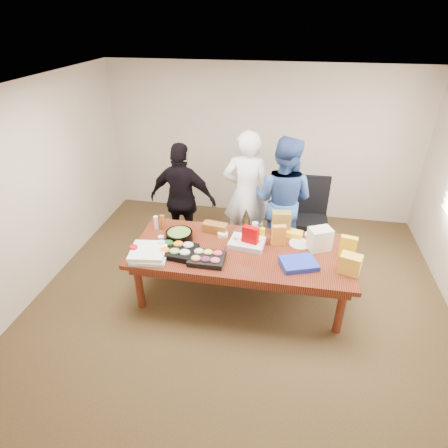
% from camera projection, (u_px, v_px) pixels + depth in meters
% --- Properties ---
extents(floor, '(5.50, 5.00, 0.02)m').
position_uv_depth(floor, '(240.00, 295.00, 5.11)').
color(floor, '#47301E').
rests_on(floor, ground).
extents(ceiling, '(5.50, 5.00, 0.02)m').
position_uv_depth(ceiling, '(246.00, 89.00, 3.74)').
color(ceiling, white).
rests_on(ceiling, wall_back).
extents(wall_back, '(5.50, 0.04, 2.70)m').
position_uv_depth(wall_back, '(262.00, 144.00, 6.55)').
color(wall_back, beige).
rests_on(wall_back, floor).
extents(wall_front, '(5.50, 0.04, 2.70)m').
position_uv_depth(wall_front, '(188.00, 393.00, 2.30)').
color(wall_front, beige).
rests_on(wall_front, floor).
extents(wall_left, '(0.04, 5.00, 2.70)m').
position_uv_depth(wall_left, '(35.00, 191.00, 4.85)').
color(wall_left, beige).
rests_on(wall_left, floor).
extents(conference_table, '(2.80, 1.20, 0.75)m').
position_uv_depth(conference_table, '(241.00, 273.00, 4.92)').
color(conference_table, '#4C1C0F').
rests_on(conference_table, floor).
extents(office_chair, '(0.59, 0.59, 1.14)m').
position_uv_depth(office_chair, '(311.00, 219.00, 5.80)').
color(office_chair, black).
rests_on(office_chair, floor).
extents(person_center, '(0.76, 0.54, 1.97)m').
position_uv_depth(person_center, '(246.00, 194.00, 5.62)').
color(person_center, white).
rests_on(person_center, floor).
extents(person_right, '(1.12, 0.98, 1.93)m').
position_uv_depth(person_right, '(282.00, 200.00, 5.48)').
color(person_right, '#2E4B8F').
rests_on(person_right, floor).
extents(person_left, '(1.08, 0.52, 1.78)m').
position_uv_depth(person_left, '(183.00, 200.00, 5.65)').
color(person_left, black).
rests_on(person_left, floor).
extents(veggie_tray, '(0.52, 0.43, 0.07)m').
position_uv_depth(veggie_tray, '(177.00, 251.00, 4.65)').
color(veggie_tray, black).
rests_on(veggie_tray, conference_table).
extents(fruit_tray, '(0.43, 0.34, 0.07)m').
position_uv_depth(fruit_tray, '(207.00, 259.00, 4.51)').
color(fruit_tray, black).
rests_on(fruit_tray, conference_table).
extents(sheet_cake, '(0.48, 0.38, 0.08)m').
position_uv_depth(sheet_cake, '(247.00, 243.00, 4.80)').
color(sheet_cake, silver).
rests_on(sheet_cake, conference_table).
extents(salad_bowl, '(0.43, 0.43, 0.12)m').
position_uv_depth(salad_bowl, '(179.00, 236.00, 4.92)').
color(salad_bowl, black).
rests_on(salad_bowl, conference_table).
extents(chip_bag_blue, '(0.50, 0.44, 0.06)m').
position_uv_depth(chip_bag_blue, '(299.00, 263.00, 4.43)').
color(chip_bag_blue, '#1F30BB').
rests_on(chip_bag_blue, conference_table).
extents(chip_bag_red, '(0.22, 0.14, 0.30)m').
position_uv_depth(chip_bag_red, '(250.00, 237.00, 4.71)').
color(chip_bag_red, '#B00003').
rests_on(chip_bag_red, conference_table).
extents(chip_bag_yellow, '(0.21, 0.12, 0.30)m').
position_uv_depth(chip_bag_yellow, '(348.00, 247.00, 4.52)').
color(chip_bag_yellow, yellow).
rests_on(chip_bag_yellow, conference_table).
extents(chip_bag_orange, '(0.19, 0.12, 0.27)m').
position_uv_depth(chip_bag_orange, '(279.00, 235.00, 4.78)').
color(chip_bag_orange, orange).
rests_on(chip_bag_orange, conference_table).
extents(mayo_jar, '(0.10, 0.10, 0.13)m').
position_uv_depth(mayo_jar, '(255.00, 227.00, 5.10)').
color(mayo_jar, silver).
rests_on(mayo_jar, conference_table).
extents(mustard_bottle, '(0.08, 0.08, 0.18)m').
position_uv_depth(mustard_bottle, '(262.00, 234.00, 4.89)').
color(mustard_bottle, '#EEDD00').
rests_on(mustard_bottle, conference_table).
extents(dressing_bottle, '(0.08, 0.08, 0.21)m').
position_uv_depth(dressing_bottle, '(163.00, 222.00, 5.13)').
color(dressing_bottle, brown).
rests_on(dressing_bottle, conference_table).
extents(ranch_bottle, '(0.08, 0.08, 0.19)m').
position_uv_depth(ranch_bottle, '(156.00, 222.00, 5.15)').
color(ranch_bottle, white).
rests_on(ranch_bottle, conference_table).
extents(banana_bunch, '(0.28, 0.20, 0.08)m').
position_uv_depth(banana_bunch, '(293.00, 234.00, 4.99)').
color(banana_bunch, yellow).
rests_on(banana_bunch, conference_table).
extents(bread_loaf, '(0.35, 0.19, 0.13)m').
position_uv_depth(bread_loaf, '(215.00, 228.00, 5.08)').
color(bread_loaf, brown).
rests_on(bread_loaf, conference_table).
extents(kraft_bag, '(0.26, 0.17, 0.32)m').
position_uv_depth(kraft_bag, '(281.00, 223.00, 5.01)').
color(kraft_bag, olive).
rests_on(kraft_bag, conference_table).
extents(red_cup, '(0.12, 0.12, 0.13)m').
position_uv_depth(red_cup, '(134.00, 250.00, 4.61)').
color(red_cup, red).
rests_on(red_cup, conference_table).
extents(clear_cup_a, '(0.11, 0.11, 0.12)m').
position_uv_depth(clear_cup_a, '(162.00, 246.00, 4.71)').
color(clear_cup_a, silver).
rests_on(clear_cup_a, conference_table).
extents(clear_cup_b, '(0.08, 0.08, 0.10)m').
position_uv_depth(clear_cup_b, '(161.00, 240.00, 4.85)').
color(clear_cup_b, silver).
rests_on(clear_cup_b, conference_table).
extents(pizza_box_lower, '(0.47, 0.47, 0.05)m').
position_uv_depth(pizza_box_lower, '(150.00, 255.00, 4.59)').
color(pizza_box_lower, white).
rests_on(pizza_box_lower, conference_table).
extents(pizza_box_upper, '(0.48, 0.48, 0.05)m').
position_uv_depth(pizza_box_upper, '(148.00, 251.00, 4.58)').
color(pizza_box_upper, white).
rests_on(pizza_box_upper, pizza_box_lower).
extents(plate_a, '(0.32, 0.32, 0.02)m').
position_uv_depth(plate_a, '(299.00, 244.00, 4.84)').
color(plate_a, silver).
rests_on(plate_a, conference_table).
extents(plate_b, '(0.25, 0.25, 0.01)m').
position_uv_depth(plate_b, '(313.00, 235.00, 5.03)').
color(plate_b, white).
rests_on(plate_b, conference_table).
extents(dip_bowl_a, '(0.19, 0.19, 0.06)m').
position_uv_depth(dip_bowl_a, '(254.00, 230.00, 5.09)').
color(dip_bowl_a, '#EFE6C6').
rests_on(dip_bowl_a, conference_table).
extents(dip_bowl_b, '(0.15, 0.15, 0.06)m').
position_uv_depth(dip_bowl_b, '(223.00, 235.00, 5.00)').
color(dip_bowl_b, beige).
rests_on(dip_bowl_b, conference_table).
extents(grocery_bag_white, '(0.33, 0.30, 0.29)m').
position_uv_depth(grocery_bag_white, '(320.00, 239.00, 4.68)').
color(grocery_bag_white, silver).
rests_on(grocery_bag_white, conference_table).
extents(grocery_bag_yellow, '(0.28, 0.23, 0.24)m').
position_uv_depth(grocery_bag_yellow, '(350.00, 264.00, 4.27)').
color(grocery_bag_yellow, gold).
rests_on(grocery_bag_yellow, conference_table).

